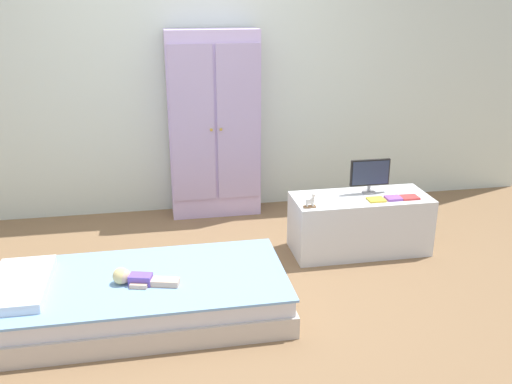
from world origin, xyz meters
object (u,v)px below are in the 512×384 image
book_purple (393,198)px  book_red (409,197)px  book_yellow (376,200)px  bed (142,297)px  doll (133,278)px  tv_stand (360,224)px  wardrobe (214,125)px  tv_monitor (370,174)px  rocking_horse_toy (311,201)px

book_purple → book_red: bearing=0.0°
book_yellow → bed: bearing=-162.6°
doll → book_red: book_red is taller
bed → book_red: size_ratio=13.47×
book_yellow → tv_stand: bearing=128.4°
bed → doll: size_ratio=4.51×
bed → wardrobe: size_ratio=1.11×
tv_monitor → book_purple: 0.25m
doll → book_purple: (1.85, 0.58, 0.16)m
doll → book_yellow: (1.72, 0.58, 0.15)m
tv_monitor → book_yellow: tv_monitor is taller
book_purple → tv_stand: bearing=155.3°
book_yellow → book_purple: bearing=0.0°
tv_stand → book_red: size_ratio=7.79×
tv_stand → tv_monitor: 0.38m
wardrobe → book_yellow: 1.53m
tv_stand → tv_monitor: size_ratio=3.37×
rocking_horse_toy → book_yellow: (0.50, 0.05, -0.04)m
wardrobe → tv_monitor: bearing=-40.2°
tv_stand → rocking_horse_toy: (-0.43, -0.14, 0.26)m
book_purple → book_red: 0.12m
tv_monitor → book_purple: (0.12, -0.17, -0.14)m
wardrobe → book_red: 1.71m
book_red → wardrobe: bearing=140.9°
doll → tv_monitor: size_ratio=1.29×
tv_monitor → wardrobe: bearing=139.8°
doll → rocking_horse_toy: rocking_horse_toy is taller
book_yellow → book_purple: size_ratio=1.08×
tv_monitor → book_red: (0.25, -0.17, -0.14)m
doll → book_purple: size_ratio=3.47×
bed → book_red: (1.94, 0.53, 0.32)m
book_red → book_yellow: bearing=180.0°
doll → rocking_horse_toy: (1.22, 0.54, 0.19)m
doll → tv_stand: size_ratio=0.38×
bed → wardrobe: bearing=68.1°
tv_monitor → bed: bearing=-157.7°
bed → book_yellow: size_ratio=14.53×
doll → book_yellow: book_yellow is taller
bed → book_purple: book_purple is taller
book_purple → book_yellow: bearing=180.0°
book_purple → book_red: (0.12, 0.00, -0.00)m
rocking_horse_toy → book_purple: 0.64m
tv_monitor → book_yellow: (-0.01, -0.17, -0.14)m
bed → tv_stand: size_ratio=1.73×
wardrobe → tv_stand: wardrobe is taller
wardrobe → book_red: size_ratio=12.13×
book_yellow → book_purple: (0.13, 0.00, 0.00)m
tv_stand → book_purple: 0.32m
tv_stand → rocking_horse_toy: bearing=-161.8°
wardrobe → tv_stand: bearing=-44.8°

